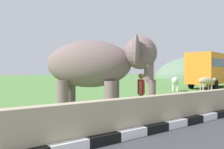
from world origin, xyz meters
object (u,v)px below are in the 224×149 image
Objects in this scene: cow_mid at (206,81)px; cow_near at (175,81)px; bus_orange at (212,68)px; elephant at (99,65)px; person_handler at (141,91)px.

cow_near is at bearing 148.23° from cow_mid.
bus_orange reaches higher than cow_mid.
elephant reaches higher than person_handler.
person_handler is at bearing -149.03° from cow_near.
elephant is at bearing -163.48° from cow_mid.
person_handler is at bearing -159.70° from cow_mid.
cow_mid is at bearing -31.77° from cow_near.
person_handler is 0.86× the size of cow_mid.
cow_mid is at bearing 16.52° from elephant.
bus_orange is at bearing 18.25° from elephant.
elephant is 2.24× the size of cow_near.
bus_orange is 6.70m from cow_near.
elephant reaches higher than cow_mid.
cow_near is 0.90× the size of cow_mid.
bus_orange is 4.69m from cow_mid.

